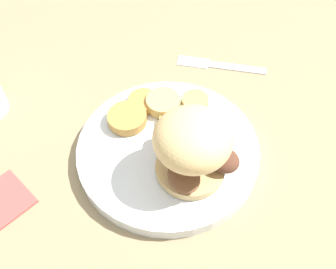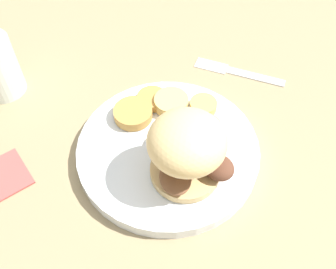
# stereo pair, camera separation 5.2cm
# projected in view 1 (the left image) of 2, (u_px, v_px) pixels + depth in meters

# --- Properties ---
(ground_plane) EXTENTS (4.00, 4.00, 0.00)m
(ground_plane) POSITION_uv_depth(u_px,v_px,m) (168.00, 155.00, 0.55)
(ground_plane) COLOR #937F5B
(dinner_plate) EXTENTS (0.25, 0.25, 0.02)m
(dinner_plate) POSITION_uv_depth(u_px,v_px,m) (168.00, 150.00, 0.54)
(dinner_plate) COLOR white
(dinner_plate) RESTS_ON ground_plane
(sandwich) EXTENTS (0.12, 0.11, 0.10)m
(sandwich) POSITION_uv_depth(u_px,v_px,m) (190.00, 148.00, 0.47)
(sandwich) COLOR tan
(sandwich) RESTS_ON dinner_plate
(potato_round_0) EXTENTS (0.04, 0.04, 0.01)m
(potato_round_0) POSITION_uv_depth(u_px,v_px,m) (195.00, 102.00, 0.58)
(potato_round_0) COLOR tan
(potato_round_0) RESTS_ON dinner_plate
(potato_round_1) EXTENTS (0.04, 0.04, 0.01)m
(potato_round_1) POSITION_uv_depth(u_px,v_px,m) (205.00, 125.00, 0.55)
(potato_round_1) COLOR #DBB766
(potato_round_1) RESTS_ON dinner_plate
(potato_round_2) EXTENTS (0.06, 0.06, 0.01)m
(potato_round_2) POSITION_uv_depth(u_px,v_px,m) (127.00, 118.00, 0.56)
(potato_round_2) COLOR #BC8942
(potato_round_2) RESTS_ON dinner_plate
(potato_round_3) EXTENTS (0.04, 0.04, 0.01)m
(potato_round_3) POSITION_uv_depth(u_px,v_px,m) (173.00, 121.00, 0.56)
(potato_round_3) COLOR #BC8942
(potato_round_3) RESTS_ON dinner_plate
(potato_round_4) EXTENTS (0.05, 0.05, 0.02)m
(potato_round_4) POSITION_uv_depth(u_px,v_px,m) (163.00, 103.00, 0.57)
(potato_round_4) COLOR #DBB766
(potato_round_4) RESTS_ON dinner_plate
(potato_round_5) EXTENTS (0.04, 0.04, 0.01)m
(potato_round_5) POSITION_uv_depth(u_px,v_px,m) (143.00, 101.00, 0.58)
(potato_round_5) COLOR #BC8942
(potato_round_5) RESTS_ON dinner_plate
(fork) EXTENTS (0.12, 0.12, 0.00)m
(fork) POSITION_uv_depth(u_px,v_px,m) (220.00, 65.00, 0.66)
(fork) COLOR silver
(fork) RESTS_ON ground_plane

